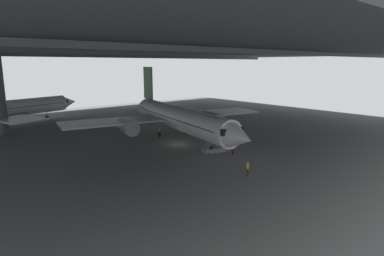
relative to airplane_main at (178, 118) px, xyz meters
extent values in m
plane|color=slate|center=(-1.91, -3.71, -3.63)|extent=(110.00, 110.00, 0.00)
cube|color=#38383D|center=(-1.91, 10.04, 12.15)|extent=(121.00, 99.00, 1.20)
cube|color=#4C4F54|center=(-1.91, -14.71, 11.15)|extent=(115.50, 0.50, 0.70)
cube|color=#4C4F54|center=(-1.91, 26.54, 11.15)|extent=(115.50, 0.50, 0.70)
cylinder|color=white|center=(-0.13, -0.63, 0.02)|extent=(10.25, 30.76, 4.10)
cone|color=white|center=(-3.62, -17.40, 0.02)|extent=(4.94, 5.64, 4.02)
cube|color=black|center=(-3.10, -14.86, 0.54)|extent=(4.00, 3.52, 0.90)
cone|color=white|center=(3.36, 16.14, 0.43)|extent=(4.75, 7.13, 3.48)
cube|color=#19592D|center=(2.83, 13.60, 5.43)|extent=(1.15, 4.43, 6.71)
cube|color=white|center=(5.42, 11.92, 0.64)|extent=(5.79, 4.35, 0.16)
cube|color=white|center=(-0.20, 13.09, 0.64)|extent=(5.79, 4.35, 0.16)
cube|color=white|center=(11.28, 2.05, -0.39)|extent=(18.30, 10.79, 0.24)
cylinder|color=#9EA3A8|center=(8.81, 0.29, -1.10)|extent=(3.58, 5.74, 2.54)
cube|color=white|center=(-9.52, 6.38, -0.39)|extent=(18.30, 10.79, 0.24)
cylinder|color=#9EA3A8|center=(-7.96, 3.78, -1.10)|extent=(3.58, 5.74, 2.54)
cube|color=#19592D|center=(-0.13, -0.63, 0.33)|extent=(9.87, 28.58, 0.16)
cylinder|color=#9EA3A8|center=(-2.22, -10.66, -2.38)|extent=(0.20, 0.20, 1.15)
cylinder|color=black|center=(-2.22, -10.66, -3.18)|extent=(0.48, 0.94, 0.90)
cylinder|color=#9EA3A8|center=(3.07, 1.75, -2.38)|extent=(0.20, 0.20, 1.15)
cylinder|color=black|center=(3.07, 1.75, -3.18)|extent=(0.48, 0.94, 0.90)
cylinder|color=#9EA3A8|center=(-2.12, 2.83, -2.38)|extent=(0.20, 0.20, 1.15)
cylinder|color=black|center=(-2.12, 2.83, -3.18)|extent=(0.48, 0.94, 0.90)
cube|color=slate|center=(-1.65, -10.97, -3.28)|extent=(4.25, 2.29, 0.70)
cube|color=slate|center=(-1.65, -10.97, -1.35)|extent=(3.93, 2.04, 3.25)
cube|color=slate|center=(0.14, -11.35, 0.23)|extent=(1.34, 1.50, 0.12)
cylinder|color=black|center=(0.26, -10.76, 0.73)|extent=(0.06, 0.06, 1.00)
cylinder|color=black|center=(0.02, -11.93, 0.73)|extent=(0.06, 0.06, 1.00)
cylinder|color=black|center=(0.10, -10.62, -3.48)|extent=(0.32, 0.18, 0.30)
cylinder|color=black|center=(-0.18, -11.99, -3.48)|extent=(0.32, 0.18, 0.30)
cylinder|color=black|center=(-3.12, -9.95, -3.48)|extent=(0.32, 0.18, 0.30)
cylinder|color=black|center=(-3.41, -11.32, -3.48)|extent=(0.32, 0.18, 0.30)
cylinder|color=#232838|center=(-6.32, -21.10, -3.19)|extent=(0.14, 0.14, 0.87)
cylinder|color=#232838|center=(-6.16, -21.02, -3.19)|extent=(0.14, 0.14, 0.87)
cube|color=yellow|center=(-6.24, -21.06, -2.44)|extent=(0.42, 0.36, 0.62)
cylinder|color=yellow|center=(-6.45, -21.17, -2.41)|extent=(0.09, 0.09, 0.59)
cylinder|color=yellow|center=(-6.04, -20.96, -2.41)|extent=(0.09, 0.09, 0.59)
sphere|color=beige|center=(-6.24, -21.06, -2.00)|extent=(0.24, 0.24, 0.24)
cylinder|color=#232838|center=(-0.81, -13.88, -3.24)|extent=(0.14, 0.14, 0.78)
cylinder|color=#232838|center=(-0.79, -13.70, -3.24)|extent=(0.14, 0.14, 0.78)
cube|color=orange|center=(-0.80, -13.79, -2.57)|extent=(0.26, 0.38, 0.55)
cylinder|color=orange|center=(-0.83, -14.02, -2.54)|extent=(0.09, 0.09, 0.53)
cylinder|color=orange|center=(-0.77, -13.56, -2.54)|extent=(0.09, 0.09, 0.53)
sphere|color=tan|center=(-0.80, -13.79, -2.17)|extent=(0.21, 0.21, 0.21)
cylinder|color=white|center=(-20.06, 34.38, -0.17)|extent=(27.62, 10.88, 3.71)
cone|color=white|center=(-5.13, 38.48, -0.17)|extent=(5.25, 4.68, 3.63)
cube|color=black|center=(-7.39, 37.86, 0.29)|extent=(3.33, 3.72, 0.82)
cube|color=white|center=(-21.84, 23.94, -0.54)|extent=(10.60, 16.73, 0.24)
cylinder|color=#9EA3A8|center=(-20.39, 26.26, -1.19)|extent=(5.25, 3.49, 2.30)
cube|color=#1972B2|center=(-20.06, 34.38, 0.10)|extent=(25.69, 10.42, 0.16)
cylinder|color=#9EA3A8|center=(-11.13, 36.83, -2.38)|extent=(0.20, 0.20, 1.15)
cylinder|color=black|center=(-11.13, 36.83, -3.18)|extent=(0.95, 0.53, 0.90)
cylinder|color=#9EA3A8|center=(-22.02, 31.30, -2.38)|extent=(0.20, 0.20, 1.15)
cylinder|color=black|center=(-22.02, 31.30, -3.18)|extent=(0.95, 0.53, 0.90)
camera|label=1|loc=(-35.34, -44.58, 9.46)|focal=30.46mm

